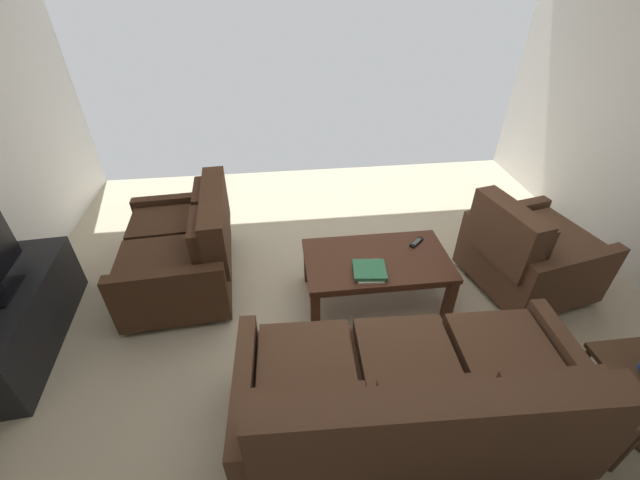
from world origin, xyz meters
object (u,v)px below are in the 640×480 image
loveseat_near (185,248)px  tv_stand (16,320)px  coffee_table (377,264)px  book_stack (369,270)px  tv_remote (416,242)px  armchair_side (527,253)px  sofa_main (413,400)px

loveseat_near → tv_stand: loveseat_near is taller
coffee_table → book_stack: book_stack is taller
tv_stand → tv_remote: 3.06m
loveseat_near → armchair_side: 2.87m
tv_remote → sofa_main: bearing=71.7°
armchair_side → tv_remote: 0.93m
sofa_main → armchair_side: armchair_side is taller
coffee_table → book_stack: bearing=58.0°
sofa_main → coffee_table: 1.18m
loveseat_near → book_stack: 1.57m
sofa_main → armchair_side: 1.80m
armchair_side → tv_stand: bearing=2.7°
coffee_table → tv_remote: (-0.37, -0.16, 0.07)m
coffee_table → loveseat_near: bearing=-14.8°
tv_stand → book_stack: size_ratio=4.50×
loveseat_near → tv_remote: bearing=172.4°
armchair_side → book_stack: armchair_side is taller
coffee_table → armchair_side: size_ratio=1.12×
sofa_main → armchair_side: bearing=-138.8°
book_stack → tv_remote: (-0.47, -0.32, -0.01)m
tv_stand → armchair_side: (-3.95, -0.18, 0.10)m
loveseat_near → armchair_side: armchair_side is taller
sofa_main → tv_remote: 1.41m
loveseat_near → coffee_table: loveseat_near is taller
coffee_table → tv_stand: tv_stand is taller
loveseat_near → coffee_table: bearing=165.2°
coffee_table → book_stack: (0.10, 0.17, 0.09)m
tv_stand → tv_remote: tv_stand is taller
sofa_main → coffee_table: sofa_main is taller
loveseat_near → tv_remote: 1.95m
loveseat_near → book_stack: size_ratio=4.29×
book_stack → tv_stand: bearing=0.3°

